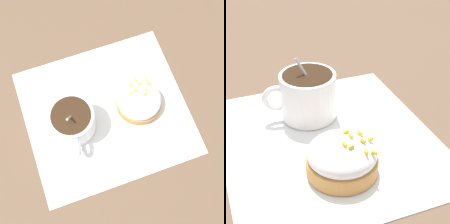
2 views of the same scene
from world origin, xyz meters
TOP-DOWN VIEW (x-y plane):
  - ground_plane at (0.00, 0.00)m, footprint 3.00×3.00m
  - paper_napkin at (0.00, 0.00)m, footprint 0.35×0.32m
  - coffee_cup at (0.07, 0.01)m, footprint 0.08×0.11m
  - frosted_pastry at (-0.07, -0.00)m, footprint 0.09×0.09m

SIDE VIEW (x-z plane):
  - ground_plane at x=0.00m, z-range 0.00..0.00m
  - paper_napkin at x=0.00m, z-range 0.00..0.00m
  - frosted_pastry at x=-0.07m, z-range 0.00..0.05m
  - coffee_cup at x=0.07m, z-range -0.01..0.09m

